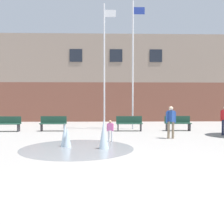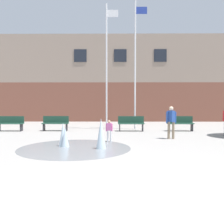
% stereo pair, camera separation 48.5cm
% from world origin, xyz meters
% --- Properties ---
extents(ground_plane, '(100.00, 100.00, 0.00)m').
position_xyz_m(ground_plane, '(0.00, 0.00, 0.00)').
color(ground_plane, gray).
extents(library_building, '(36.00, 6.05, 7.70)m').
position_xyz_m(library_building, '(0.00, 20.85, 3.85)').
color(library_building, brown).
rests_on(library_building, ground).
extents(splash_fountain, '(4.43, 4.43, 1.19)m').
position_xyz_m(splash_fountain, '(-1.90, 5.09, 0.37)').
color(splash_fountain, gray).
rests_on(splash_fountain, ground).
extents(park_bench_far_left, '(1.60, 0.44, 0.91)m').
position_xyz_m(park_bench_far_left, '(-6.89, 10.70, 0.48)').
color(park_bench_far_left, '#28282D').
rests_on(park_bench_far_left, ground).
extents(park_bench_left_of_flagpoles, '(1.60, 0.44, 0.91)m').
position_xyz_m(park_bench_left_of_flagpoles, '(-4.15, 10.85, 0.48)').
color(park_bench_left_of_flagpoles, '#28282D').
rests_on(park_bench_left_of_flagpoles, ground).
extents(park_bench_center, '(1.60, 0.44, 0.91)m').
position_xyz_m(park_bench_center, '(0.52, 10.77, 0.48)').
color(park_bench_center, '#28282D').
rests_on(park_bench_center, ground).
extents(park_bench_under_right_flagpole, '(1.60, 0.44, 0.91)m').
position_xyz_m(park_bench_under_right_flagpole, '(3.55, 10.84, 0.48)').
color(park_bench_under_right_flagpole, '#28282D').
rests_on(park_bench_under_right_flagpole, ground).
extents(adult_in_red, '(0.50, 0.39, 1.59)m').
position_xyz_m(adult_in_red, '(2.27, 7.51, 0.93)').
color(adult_in_red, '#89755B').
rests_on(adult_in_red, ground).
extents(child_in_fountain, '(0.31, 0.16, 0.99)m').
position_xyz_m(child_in_fountain, '(-0.73, 6.57, 0.58)').
color(child_in_fountain, silver).
rests_on(child_in_fountain, ground).
extents(flagpole_left, '(0.80, 0.10, 8.07)m').
position_xyz_m(flagpole_left, '(-0.98, 11.76, 4.28)').
color(flagpole_left, silver).
rests_on(flagpole_left, ground).
extents(flagpole_right, '(0.80, 0.10, 8.26)m').
position_xyz_m(flagpole_right, '(0.86, 11.76, 4.38)').
color(flagpole_right, silver).
rests_on(flagpole_right, ground).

